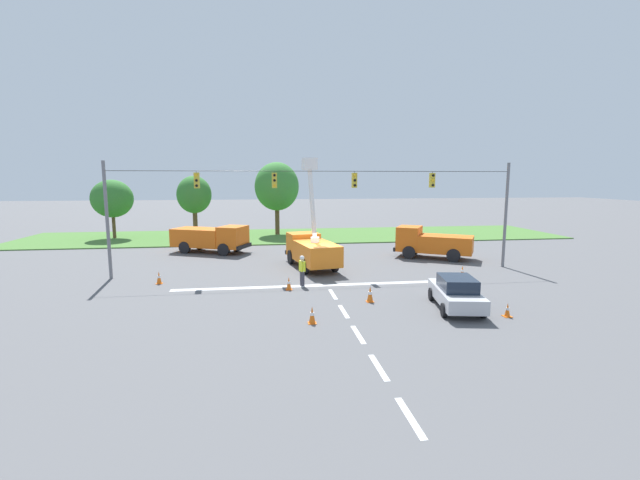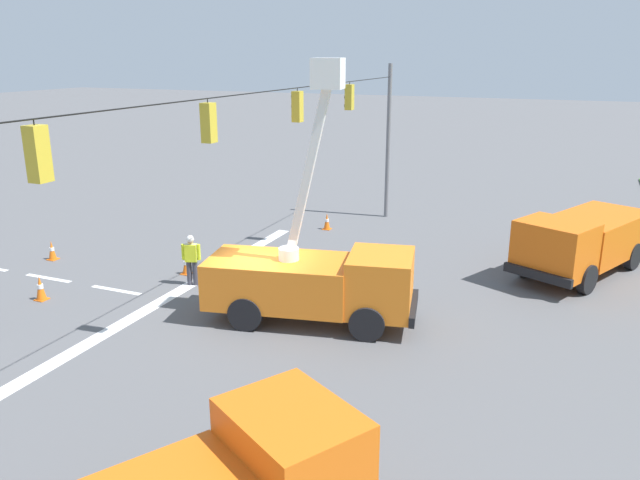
# 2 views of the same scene
# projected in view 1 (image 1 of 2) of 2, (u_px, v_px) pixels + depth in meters

# --- Properties ---
(ground_plane) EXTENTS (200.00, 200.00, 0.00)m
(ground_plane) POSITION_uv_depth(u_px,v_px,m) (319.00, 272.00, 28.21)
(ground_plane) COLOR #565659
(grass_verge) EXTENTS (56.00, 12.00, 0.10)m
(grass_verge) POSITION_uv_depth(u_px,v_px,m) (296.00, 236.00, 45.85)
(grass_verge) COLOR #477533
(grass_verge) RESTS_ON ground
(lane_markings) EXTENTS (17.60, 15.25, 0.01)m
(lane_markings) POSITION_uv_depth(u_px,v_px,m) (331.00, 292.00, 23.36)
(lane_markings) COLOR silver
(lane_markings) RESTS_ON ground
(signal_gantry) EXTENTS (26.20, 0.33, 7.20)m
(signal_gantry) POSITION_uv_depth(u_px,v_px,m) (318.00, 203.00, 27.55)
(signal_gantry) COLOR slate
(signal_gantry) RESTS_ON ground
(tree_far_west) EXTENTS (4.09, 3.76, 6.02)m
(tree_far_west) POSITION_uv_depth(u_px,v_px,m) (112.00, 199.00, 43.20)
(tree_far_west) COLOR brown
(tree_far_west) RESTS_ON ground
(tree_west) EXTENTS (3.48, 3.60, 6.41)m
(tree_west) POSITION_uv_depth(u_px,v_px,m) (194.00, 195.00, 43.82)
(tree_west) COLOR brown
(tree_west) RESTS_ON ground
(tree_centre) EXTENTS (4.74, 4.95, 7.87)m
(tree_centre) POSITION_uv_depth(u_px,v_px,m) (277.00, 187.00, 45.97)
(tree_centre) COLOR brown
(tree_centre) RESTS_ON ground
(utility_truck_bucket_lift) EXTENTS (3.41, 6.46, 7.53)m
(utility_truck_bucket_lift) POSITION_uv_depth(u_px,v_px,m) (312.00, 247.00, 29.59)
(utility_truck_bucket_lift) COLOR orange
(utility_truck_bucket_lift) RESTS_ON ground
(utility_truck_support_near) EXTENTS (6.75, 4.86, 2.27)m
(utility_truck_support_near) POSITION_uv_depth(u_px,v_px,m) (211.00, 238.00, 35.63)
(utility_truck_support_near) COLOR orange
(utility_truck_support_near) RESTS_ON ground
(utility_truck_support_far) EXTENTS (6.14, 4.92, 2.39)m
(utility_truck_support_far) POSITION_uv_depth(u_px,v_px,m) (431.00, 242.00, 33.13)
(utility_truck_support_far) COLOR orange
(utility_truck_support_far) RESTS_ON ground
(sedan_silver) EXTENTS (2.51, 4.55, 1.56)m
(sedan_silver) POSITION_uv_depth(u_px,v_px,m) (456.00, 292.00, 20.23)
(sedan_silver) COLOR #B7B7BC
(sedan_silver) RESTS_ON ground
(road_worker) EXTENTS (0.36, 0.62, 1.77)m
(road_worker) POSITION_uv_depth(u_px,v_px,m) (302.00, 269.00, 24.56)
(road_worker) COLOR #383842
(road_worker) RESTS_ON ground
(traffic_cone_foreground_left) EXTENTS (0.36, 0.36, 0.81)m
(traffic_cone_foreground_left) POSITION_uv_depth(u_px,v_px,m) (370.00, 294.00, 21.40)
(traffic_cone_foreground_left) COLOR orange
(traffic_cone_foreground_left) RESTS_ON ground
(traffic_cone_foreground_right) EXTENTS (0.36, 0.36, 0.74)m
(traffic_cone_foreground_right) POSITION_uv_depth(u_px,v_px,m) (462.00, 271.00, 26.77)
(traffic_cone_foreground_right) COLOR orange
(traffic_cone_foreground_right) RESTS_ON ground
(traffic_cone_mid_left) EXTENTS (0.36, 0.36, 0.75)m
(traffic_cone_mid_left) POSITION_uv_depth(u_px,v_px,m) (312.00, 315.00, 18.22)
(traffic_cone_mid_left) COLOR orange
(traffic_cone_mid_left) RESTS_ON ground
(traffic_cone_mid_right) EXTENTS (0.36, 0.36, 0.64)m
(traffic_cone_mid_right) POSITION_uv_depth(u_px,v_px,m) (508.00, 310.00, 19.11)
(traffic_cone_mid_right) COLOR orange
(traffic_cone_mid_right) RESTS_ON ground
(traffic_cone_near_bucket) EXTENTS (0.36, 0.36, 0.74)m
(traffic_cone_near_bucket) POSITION_uv_depth(u_px,v_px,m) (289.00, 283.00, 23.73)
(traffic_cone_near_bucket) COLOR orange
(traffic_cone_near_bucket) RESTS_ON ground
(traffic_cone_lane_edge_a) EXTENTS (0.36, 0.36, 0.74)m
(traffic_cone_lane_edge_a) POSITION_uv_depth(u_px,v_px,m) (159.00, 278.00, 25.09)
(traffic_cone_lane_edge_a) COLOR orange
(traffic_cone_lane_edge_a) RESTS_ON ground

